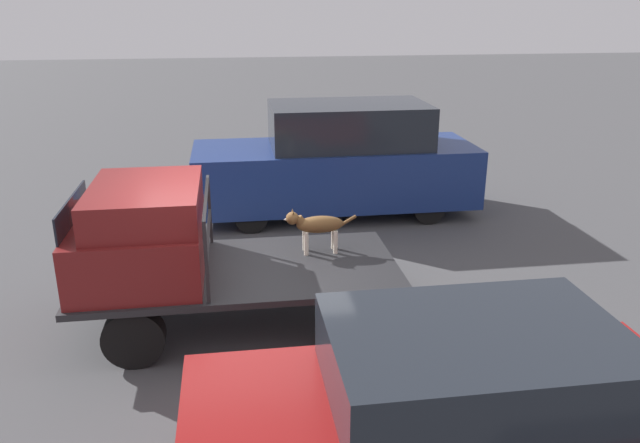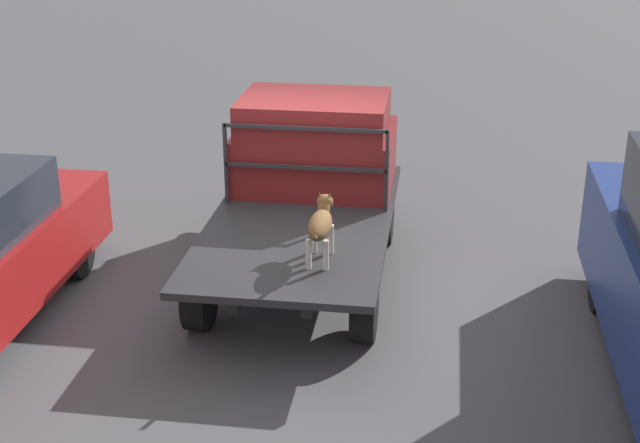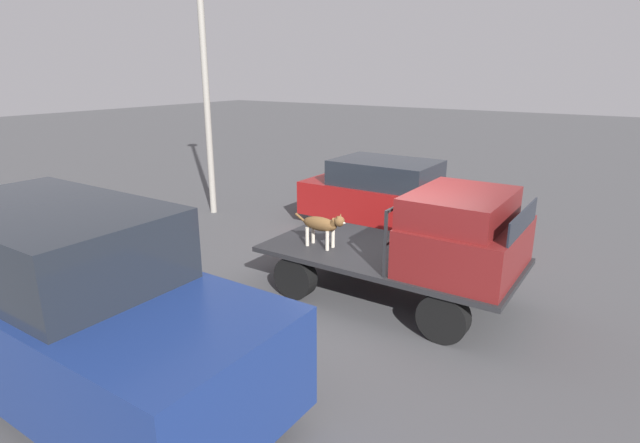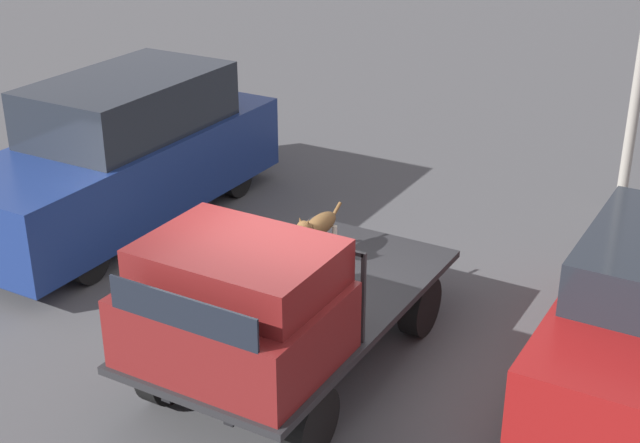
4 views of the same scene
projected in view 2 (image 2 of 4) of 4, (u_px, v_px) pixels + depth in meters
name	position (u px, v px, depth m)	size (l,w,h in m)	color
ground_plane	(301.00, 280.00, 10.30)	(80.00, 80.00, 0.00)	#474749
flatbed_truck	(301.00, 235.00, 10.08)	(3.99, 2.02, 0.76)	black
truck_cab	(315.00, 143.00, 10.87)	(1.51, 1.90, 1.13)	maroon
truck_headboard	(305.00, 155.00, 10.11)	(0.04, 1.90, 0.97)	#232326
dog	(321.00, 223.00, 8.89)	(0.98, 0.23, 0.62)	beige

